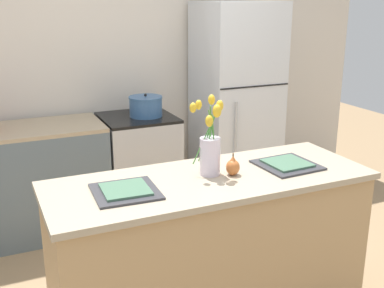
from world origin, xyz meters
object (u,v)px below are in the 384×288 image
refrigerator (236,104)px  plate_setting_right (287,164)px  cooking_pot (146,106)px  plate_setting_left (125,191)px  stove_range (139,166)px  pear_figurine (233,166)px  flower_vase (210,148)px

refrigerator → plate_setting_right: size_ratio=5.44×
plate_setting_right → cooking_pot: 1.63m
refrigerator → plate_setting_left: (-1.54, -1.62, 0.02)m
stove_range → pear_figurine: (0.03, -1.62, 0.52)m
plate_setting_right → cooking_pot: size_ratio=1.19×
stove_range → flower_vase: size_ratio=2.06×
stove_range → plate_setting_left: size_ratio=2.67×
flower_vase → plate_setting_left: bearing=-172.8°
pear_figurine → plate_setting_right: (0.36, -0.00, -0.04)m
refrigerator → cooking_pot: 0.88m
refrigerator → cooking_pot: size_ratio=6.48×
plate_setting_left → plate_setting_right: bearing=0.0°
refrigerator → cooking_pot: refrigerator is taller
stove_range → refrigerator: size_ratio=0.49×
flower_vase → cooking_pot: bearing=84.3°
flower_vase → plate_setting_left: size_ratio=1.30×
flower_vase → plate_setting_right: 0.50m
stove_range → flower_vase: flower_vase is taller
plate_setting_right → cooking_pot: (-0.32, 1.59, 0.05)m
flower_vase → cooking_pot: 1.54m
stove_range → plate_setting_left: plate_setting_left is taller
stove_range → plate_setting_right: (0.39, -1.62, 0.48)m
plate_setting_left → cooking_pot: 1.72m
stove_range → plate_setting_left: bearing=-110.0°
plate_setting_left → cooking_pot: bearing=67.6°
refrigerator → pear_figurine: refrigerator is taller
plate_setting_right → refrigerator: bearing=70.8°
stove_range → cooking_pot: cooking_pot is taller
cooking_pot → plate_setting_left: bearing=-112.4°
pear_figurine → flower_vase: bearing=150.5°
refrigerator → cooking_pot: (-0.88, -0.02, 0.07)m
flower_vase → plate_setting_right: (0.47, -0.06, -0.14)m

